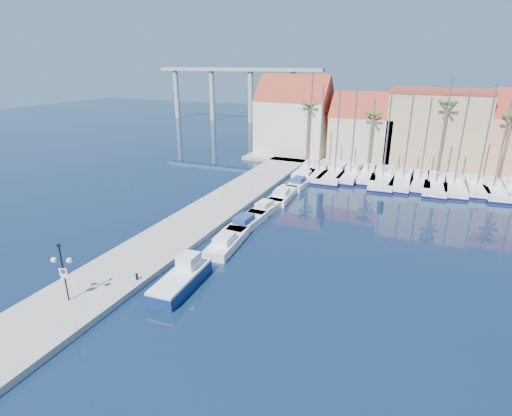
# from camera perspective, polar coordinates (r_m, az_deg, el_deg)

# --- Properties ---
(ground) EXTENTS (260.00, 260.00, 0.00)m
(ground) POSITION_cam_1_polar(r_m,az_deg,el_deg) (29.00, -5.43, -13.13)
(ground) COLOR black
(ground) RESTS_ON ground
(quay_west) EXTENTS (6.00, 77.00, 0.50)m
(quay_west) POSITION_cam_1_polar(r_m,az_deg,el_deg) (43.38, -7.42, -1.14)
(quay_west) COLOR gray
(quay_west) RESTS_ON ground
(shore_north) EXTENTS (54.00, 16.00, 0.50)m
(shore_north) POSITION_cam_1_polar(r_m,az_deg,el_deg) (70.88, 21.20, 6.04)
(shore_north) COLOR gray
(shore_north) RESTS_ON ground
(lamp_post) EXTENTS (1.38, 0.73, 4.23)m
(lamp_post) POSITION_cam_1_polar(r_m,az_deg,el_deg) (29.60, -25.96, -7.22)
(lamp_post) COLOR black
(lamp_post) RESTS_ON quay_west
(bollard) EXTENTS (0.20, 0.20, 0.50)m
(bollard) POSITION_cam_1_polar(r_m,az_deg,el_deg) (31.60, -16.65, -9.38)
(bollard) COLOR black
(bollard) RESTS_ON quay_west
(fishing_boat) EXTENTS (2.38, 6.25, 2.15)m
(fishing_boat) POSITION_cam_1_polar(r_m,az_deg,el_deg) (30.69, -10.49, -9.82)
(fishing_boat) COLOR navy
(fishing_boat) RESTS_ON ground
(motorboat_west_0) EXTENTS (2.58, 6.55, 1.40)m
(motorboat_west_0) POSITION_cam_1_polar(r_m,az_deg,el_deg) (36.42, -4.18, -4.86)
(motorboat_west_0) COLOR white
(motorboat_west_0) RESTS_ON ground
(motorboat_west_1) EXTENTS (2.34, 6.43, 1.40)m
(motorboat_west_1) POSITION_cam_1_polar(r_m,az_deg,el_deg) (40.61, -1.40, -2.09)
(motorboat_west_1) COLOR white
(motorboat_west_1) RESTS_ON ground
(motorboat_west_2) EXTENTS (2.43, 6.00, 1.40)m
(motorboat_west_2) POSITION_cam_1_polar(r_m,az_deg,el_deg) (44.67, 1.46, 0.02)
(motorboat_west_2) COLOR white
(motorboat_west_2) RESTS_ON ground
(motorboat_west_3) EXTENTS (2.63, 6.89, 1.40)m
(motorboat_west_3) POSITION_cam_1_polar(r_m,az_deg,el_deg) (49.14, 3.84, 1.87)
(motorboat_west_3) COLOR white
(motorboat_west_3) RESTS_ON ground
(motorboat_west_4) EXTENTS (2.11, 6.13, 1.40)m
(motorboat_west_4) POSITION_cam_1_polar(r_m,az_deg,el_deg) (54.31, 6.27, 3.58)
(motorboat_west_4) COLOR white
(motorboat_west_4) RESTS_ON ground
(motorboat_west_5) EXTENTS (1.79, 5.18, 1.40)m
(motorboat_west_5) POSITION_cam_1_polar(r_m,az_deg,el_deg) (57.50, 7.20, 4.48)
(motorboat_west_5) COLOR white
(motorboat_west_5) RESTS_ON ground
(sailboat_0) EXTENTS (2.99, 10.36, 14.58)m
(sailboat_0) POSITION_cam_1_polar(r_m,az_deg,el_deg) (61.29, 7.64, 5.53)
(sailboat_0) COLOR white
(sailboat_0) RESTS_ON ground
(sailboat_1) EXTENTS (3.03, 11.21, 12.80)m
(sailboat_1) POSITION_cam_1_polar(r_m,az_deg,el_deg) (60.44, 9.14, 5.21)
(sailboat_1) COLOR white
(sailboat_1) RESTS_ON ground
(sailboat_2) EXTENTS (3.18, 11.88, 12.35)m
(sailboat_2) POSITION_cam_1_polar(r_m,az_deg,el_deg) (60.30, 11.33, 5.03)
(sailboat_2) COLOR white
(sailboat_2) RESTS_ON ground
(sailboat_3) EXTENTS (2.67, 9.67, 12.40)m
(sailboat_3) POSITION_cam_1_polar(r_m,az_deg,el_deg) (59.95, 13.44, 4.81)
(sailboat_3) COLOR white
(sailboat_3) RESTS_ON ground
(sailboat_4) EXTENTS (3.15, 9.42, 11.25)m
(sailboat_4) POSITION_cam_1_polar(r_m,az_deg,el_deg) (60.28, 15.70, 4.68)
(sailboat_4) COLOR white
(sailboat_4) RESTS_ON ground
(sailboat_5) EXTENTS (3.79, 12.20, 11.97)m
(sailboat_5) POSITION_cam_1_polar(r_m,az_deg,el_deg) (59.26, 17.66, 4.19)
(sailboat_5) COLOR white
(sailboat_5) RESTS_ON ground
(sailboat_6) EXTENTS (3.30, 10.50, 12.01)m
(sailboat_6) POSITION_cam_1_polar(r_m,az_deg,el_deg) (58.81, 20.29, 3.79)
(sailboat_6) COLOR white
(sailboat_6) RESTS_ON ground
(sailboat_7) EXTENTS (2.85, 9.87, 11.57)m
(sailboat_7) POSITION_cam_1_polar(r_m,az_deg,el_deg) (59.30, 22.36, 3.65)
(sailboat_7) COLOR white
(sailboat_7) RESTS_ON ground
(sailboat_8) EXTENTS (3.15, 11.02, 14.44)m
(sailboat_8) POSITION_cam_1_polar(r_m,az_deg,el_deg) (58.62, 24.29, 3.21)
(sailboat_8) COLOR white
(sailboat_8) RESTS_ON ground
(sailboat_9) EXTENTS (3.15, 10.47, 12.62)m
(sailboat_9) POSITION_cam_1_polar(r_m,az_deg,el_deg) (59.04, 26.33, 3.00)
(sailboat_9) COLOR white
(sailboat_9) RESTS_ON ground
(sailboat_10) EXTENTS (2.47, 9.06, 13.82)m
(sailboat_10) POSITION_cam_1_polar(r_m,az_deg,el_deg) (59.84, 28.97, 2.81)
(sailboat_10) COLOR white
(sailboat_10) RESTS_ON ground
(sailboat_11) EXTENTS (3.33, 9.84, 11.92)m
(sailboat_11) POSITION_cam_1_polar(r_m,az_deg,el_deg) (59.58, 30.66, 2.40)
(sailboat_11) COLOR white
(sailboat_11) RESTS_ON ground
(building_0) EXTENTS (12.30, 9.00, 13.50)m
(building_0) POSITION_cam_1_polar(r_m,az_deg,el_deg) (72.18, 5.47, 12.60)
(building_0) COLOR beige
(building_0) RESTS_ON shore_north
(building_1) EXTENTS (10.30, 8.00, 11.00)m
(building_1) POSITION_cam_1_polar(r_m,az_deg,el_deg) (69.64, 15.03, 10.73)
(building_1) COLOR #C9B48D
(building_1) RESTS_ON shore_north
(building_2) EXTENTS (14.20, 10.20, 11.50)m
(building_2) POSITION_cam_1_polar(r_m,az_deg,el_deg) (69.78, 24.30, 10.47)
(building_2) COLOR tan
(building_2) RESTS_ON shore_north
(palm_0) EXTENTS (2.60, 2.60, 10.15)m
(palm_0) POSITION_cam_1_polar(r_m,az_deg,el_deg) (65.97, 7.56, 14.06)
(palm_0) COLOR brown
(palm_0) RESTS_ON shore_north
(palm_1) EXTENTS (2.60, 2.60, 9.15)m
(palm_1) POSITION_cam_1_polar(r_m,az_deg,el_deg) (64.08, 16.34, 12.41)
(palm_1) COLOR brown
(palm_1) RESTS_ON shore_north
(palm_2) EXTENTS (2.60, 2.60, 11.15)m
(palm_2) POSITION_cam_1_polar(r_m,az_deg,el_deg) (63.41, 25.69, 12.93)
(palm_2) COLOR brown
(palm_2) RESTS_ON shore_north
(palm_3) EXTENTS (2.60, 2.60, 9.65)m
(palm_3) POSITION_cam_1_polar(r_m,az_deg,el_deg) (64.31, 32.68, 10.55)
(palm_3) COLOR brown
(palm_3) RESTS_ON shore_north
(viaduct) EXTENTS (48.00, 2.20, 14.45)m
(viaduct) POSITION_cam_1_polar(r_m,az_deg,el_deg) (115.20, -3.21, 17.30)
(viaduct) COLOR #9E9E99
(viaduct) RESTS_ON ground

